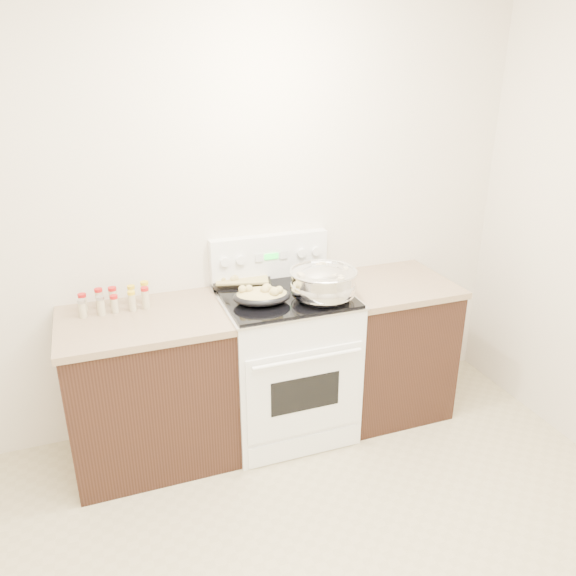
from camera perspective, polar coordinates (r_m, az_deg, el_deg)
name	(u,v)px	position (r m, az deg, el deg)	size (l,w,h in m)	color
room_shell	(334,248)	(1.71, 4.68, 4.05)	(4.10, 3.60, 2.75)	silver
counter_left	(151,388)	(3.41, -13.78, -9.86)	(0.93, 0.67, 0.92)	black
counter_right	(387,345)	(3.84, 10.04, -5.73)	(0.73, 0.67, 0.92)	black
kitchen_range	(285,360)	(3.54, -0.30, -7.35)	(0.78, 0.73, 1.22)	white
mixing_bowl	(323,284)	(3.24, 3.59, 0.37)	(0.47, 0.47, 0.23)	silver
roasting_pan	(262,295)	(3.19, -2.65, -0.75)	(0.37, 0.29, 0.11)	black
baking_sheet	(241,279)	(3.53, -4.76, 0.94)	(0.41, 0.33, 0.06)	black
wooden_spoon	(276,296)	(3.28, -1.20, -0.77)	(0.04, 0.26, 0.04)	#997046
blue_ladle	(343,287)	(3.37, 5.62, 0.13)	(0.15, 0.27, 0.10)	#8EC1D4
spice_jars	(116,300)	(3.31, -17.05, -1.14)	(0.39, 0.15, 0.13)	#BFB28C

